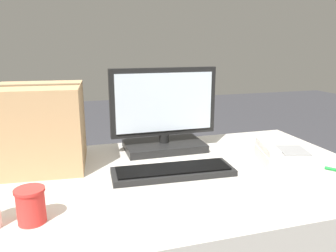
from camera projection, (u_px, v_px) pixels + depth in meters
monitor at (164, 118)px, 1.49m from camera, size 0.49×0.22×0.38m
keyboard at (173, 171)px, 1.23m from camera, size 0.46×0.17×0.03m
desk_phone at (282, 156)px, 1.35m from camera, size 0.24×0.26×0.08m
paper_cup_right at (31, 205)px, 0.89m from camera, size 0.08×0.08×0.10m
cardboard_box at (40, 126)px, 1.29m from camera, size 0.36×0.35×0.33m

